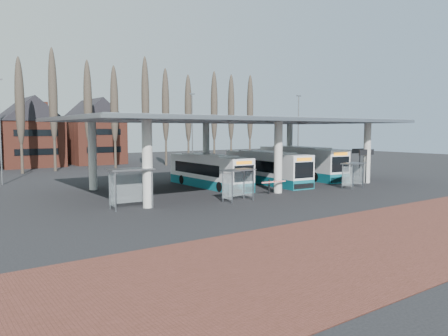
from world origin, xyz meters
TOP-DOWN VIEW (x-y plane):
  - ground at (0.00, 0.00)m, footprint 140.00×140.00m
  - station_canopy at (0.00, 8.00)m, footprint 32.00×16.00m
  - poplar_row at (0.00, 33.00)m, footprint 45.10×1.10m
  - lamp_post_a at (-18.00, 22.00)m, footprint 0.80×0.16m
  - lamp_post_b at (6.00, 26.00)m, footprint 0.80×0.16m
  - lamp_post_c at (20.00, 20.00)m, footprint 0.80×0.16m
  - bus_1 at (-2.50, 9.31)m, footprint 2.56×10.99m
  - bus_2 at (3.67, 8.27)m, footprint 3.49×11.62m
  - bus_3 at (10.22, 9.92)m, footprint 4.04×12.56m
  - shelter_0 at (-13.08, 2.94)m, footprint 3.03×1.67m
  - shelter_1 at (-5.32, 1.21)m, footprint 2.70×1.58m
  - shelter_2 at (7.68, 0.92)m, footprint 2.67×1.69m
  - info_sign_0 at (11.68, 2.33)m, footprint 2.27×0.13m
  - info_sign_1 at (16.50, 6.73)m, footprint 2.11×0.63m
  - barrier at (-0.98, 2.08)m, footprint 2.46×0.72m

SIDE VIEW (x-z plane):
  - ground at x=0.00m, z-range 0.00..0.00m
  - barrier at x=-0.98m, z-range 0.34..1.56m
  - bus_1 at x=-2.50m, z-range -0.09..2.95m
  - bus_2 at x=3.67m, z-range -0.09..3.09m
  - bus_3 at x=10.22m, z-range -0.10..3.33m
  - shelter_2 at x=7.68m, z-range 0.52..2.83m
  - shelter_1 at x=-5.32m, z-range 0.54..2.92m
  - shelter_0 at x=-13.08m, z-range 0.62..3.35m
  - info_sign_1 at x=16.50m, z-range 1.08..4.27m
  - info_sign_0 at x=11.68m, z-range 1.14..4.51m
  - lamp_post_a at x=-18.00m, z-range 0.25..10.42m
  - lamp_post_b at x=6.00m, z-range 0.25..10.42m
  - lamp_post_c at x=20.00m, z-range 0.25..10.42m
  - station_canopy at x=0.00m, z-range 2.51..8.85m
  - poplar_row at x=0.00m, z-range 1.53..16.03m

